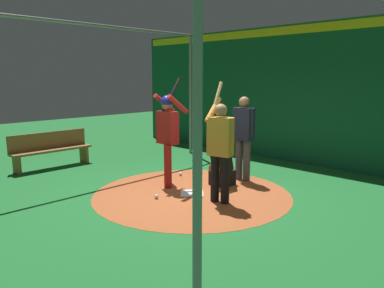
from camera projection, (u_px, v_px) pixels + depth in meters
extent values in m
plane|color=#1E6B2D|center=(192.00, 194.00, 7.06)|extent=(27.27, 27.27, 0.00)
cylinder|color=#AD562D|center=(192.00, 194.00, 7.06)|extent=(3.68, 3.68, 0.01)
cube|color=white|center=(192.00, 193.00, 7.06)|extent=(0.59, 0.59, 0.01)
cylinder|color=maroon|center=(168.00, 167.00, 7.35)|extent=(0.15, 0.15, 0.86)
cylinder|color=maroon|center=(168.00, 163.00, 7.71)|extent=(0.15, 0.15, 0.86)
cube|color=#B21E1E|center=(167.00, 128.00, 7.40)|extent=(0.22, 0.44, 0.64)
cylinder|color=#B21E1E|center=(178.00, 104.00, 7.25)|extent=(0.52, 0.09, 0.40)
cylinder|color=#B21E1E|center=(164.00, 103.00, 7.52)|extent=(0.52, 0.09, 0.40)
sphere|color=#9E704C|center=(167.00, 105.00, 7.32)|extent=(0.22, 0.22, 0.22)
sphere|color=navy|center=(167.00, 102.00, 7.31)|extent=(0.25, 0.25, 0.25)
cylinder|color=black|center=(171.00, 96.00, 7.54)|extent=(0.54, 0.06, 0.73)
cube|color=black|center=(222.00, 177.00, 7.63)|extent=(0.40, 0.40, 0.30)
cube|color=black|center=(221.00, 159.00, 7.53)|extent=(0.31, 0.40, 0.49)
sphere|color=beige|center=(221.00, 143.00, 7.46)|extent=(0.23, 0.23, 0.23)
cube|color=gray|center=(218.00, 143.00, 7.39)|extent=(0.03, 0.21, 0.21)
ellipsoid|color=brown|center=(214.00, 169.00, 7.32)|extent=(0.12, 0.28, 0.22)
cylinder|color=#4C4C51|center=(247.00, 161.00, 7.87)|extent=(0.15, 0.15, 0.86)
cylinder|color=#4C4C51|center=(239.00, 160.00, 8.00)|extent=(0.15, 0.15, 0.86)
cube|color=#1E2338|center=(244.00, 124.00, 7.80)|extent=(0.22, 0.42, 0.68)
cylinder|color=#1E2338|center=(252.00, 122.00, 7.65)|extent=(0.09, 0.09, 0.57)
cylinder|color=#1E2338|center=(236.00, 121.00, 7.93)|extent=(0.09, 0.09, 0.57)
sphere|color=#9E704C|center=(244.00, 102.00, 7.72)|extent=(0.22, 0.22, 0.22)
cylinder|color=black|center=(225.00, 180.00, 6.47)|extent=(0.15, 0.15, 0.83)
cylinder|color=black|center=(215.00, 178.00, 6.57)|extent=(0.15, 0.15, 0.83)
cube|color=gold|center=(221.00, 137.00, 6.39)|extent=(0.31, 0.46, 0.66)
cylinder|color=gold|center=(231.00, 134.00, 6.27)|extent=(0.09, 0.09, 0.56)
cylinder|color=gold|center=(213.00, 110.00, 6.50)|extent=(0.49, 0.19, 0.43)
sphere|color=#9E704C|center=(221.00, 110.00, 6.31)|extent=(0.22, 0.22, 0.22)
cylinder|color=tan|center=(216.00, 103.00, 6.55)|extent=(0.46, 0.16, 0.74)
cube|color=#145133|center=(299.00, 95.00, 9.45)|extent=(0.20, 11.27, 3.44)
cube|color=yellow|center=(300.00, 29.00, 9.10)|extent=(0.03, 11.04, 0.20)
cylinder|color=gray|center=(190.00, 96.00, 10.58)|extent=(0.08, 0.08, 3.27)
cylinder|color=gray|center=(197.00, 145.00, 2.95)|extent=(0.08, 0.08, 3.27)
cylinder|color=gray|center=(104.00, 26.00, 8.37)|extent=(5.47, 0.07, 0.07)
cube|color=olive|center=(52.00, 150.00, 9.04)|extent=(1.92, 0.36, 0.05)
cube|color=olive|center=(48.00, 140.00, 9.11)|extent=(1.92, 0.04, 0.40)
cube|color=olive|center=(84.00, 154.00, 9.67)|extent=(0.08, 0.32, 0.40)
cube|color=olive|center=(17.00, 165.00, 8.49)|extent=(0.08, 0.32, 0.40)
sphere|color=white|center=(199.00, 176.00, 8.15)|extent=(0.07, 0.07, 0.07)
sphere|color=white|center=(180.00, 174.00, 8.33)|extent=(0.07, 0.07, 0.07)
sphere|color=white|center=(156.00, 196.00, 6.76)|extent=(0.07, 0.07, 0.07)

